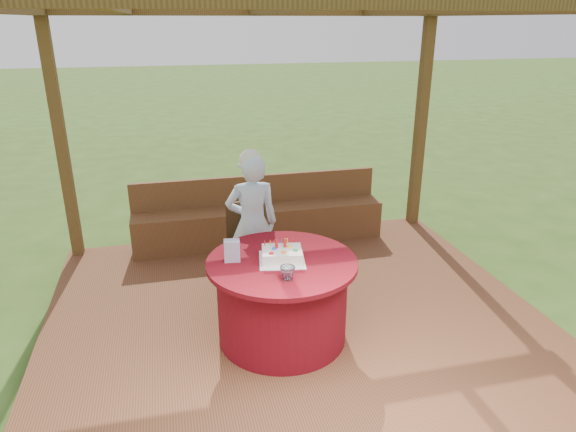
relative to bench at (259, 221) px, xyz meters
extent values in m
plane|color=#33541C|center=(0.00, -1.72, -0.38)|extent=(60.00, 60.00, 0.00)
cube|color=brown|center=(0.00, -1.72, -0.32)|extent=(4.50, 4.00, 0.12)
cube|color=brown|center=(-2.13, 0.16, 1.03)|extent=(0.12, 0.12, 2.60)
cube|color=brown|center=(2.13, 0.16, 1.03)|extent=(0.12, 0.12, 2.60)
cube|color=brown|center=(0.00, 0.16, 2.40)|extent=(4.50, 0.14, 0.12)
cube|color=brown|center=(2.13, -1.72, 2.40)|extent=(0.14, 4.00, 0.12)
cube|color=brown|center=(-1.30, -1.72, 2.40)|extent=(0.10, 3.70, 0.10)
cube|color=brown|center=(0.00, -1.72, 2.40)|extent=(0.10, 3.70, 0.10)
cube|color=brown|center=(1.30, -1.72, 2.40)|extent=(0.10, 3.70, 0.10)
cube|color=brown|center=(0.00, -0.02, -0.04)|extent=(3.00, 0.42, 0.45)
cube|color=brown|center=(0.00, 0.16, 0.36)|extent=(3.00, 0.06, 0.35)
cylinder|color=maroon|center=(-0.19, -2.05, 0.08)|extent=(1.08, 1.08, 0.69)
cylinder|color=maroon|center=(-0.19, -2.05, 0.44)|extent=(1.24, 1.24, 0.04)
cube|color=#3A2612|center=(-0.31, -1.09, 0.14)|extent=(0.42, 0.42, 0.05)
cylinder|color=#3A2612|center=(-0.48, -1.25, -0.06)|extent=(0.04, 0.04, 0.41)
cylinder|color=#3A2612|center=(-0.15, -1.26, -0.06)|extent=(0.04, 0.04, 0.41)
cylinder|color=#3A2612|center=(-0.47, -0.92, -0.06)|extent=(0.04, 0.04, 0.41)
cylinder|color=#3A2612|center=(-0.14, -0.94, -0.06)|extent=(0.04, 0.04, 0.41)
cube|color=#3A2612|center=(-0.30, -0.91, 0.37)|extent=(0.41, 0.06, 0.45)
imported|color=#A5CDF5|center=(-0.28, -1.14, 0.43)|extent=(0.51, 0.34, 1.40)
sphere|color=white|center=(-0.28, -1.14, 1.07)|extent=(0.21, 0.21, 0.21)
cube|color=white|center=(-0.19, -2.05, 0.47)|extent=(0.42, 0.42, 0.01)
cube|color=white|center=(-0.19, -2.05, 0.52)|extent=(0.36, 0.31, 0.09)
cylinder|color=red|center=(-0.23, -2.01, 0.60)|extent=(0.03, 0.03, 0.08)
cylinder|color=red|center=(-0.16, -2.01, 0.60)|extent=(0.03, 0.03, 0.08)
sphere|color=red|center=(-0.29, -2.11, 0.57)|extent=(0.04, 0.04, 0.04)
sphere|color=orange|center=(-0.19, -2.12, 0.57)|extent=(0.04, 0.04, 0.04)
sphere|color=green|center=(-0.09, -2.10, 0.57)|extent=(0.04, 0.04, 0.04)
sphere|color=blue|center=(-0.25, -2.03, 0.57)|extent=(0.04, 0.04, 0.04)
sphere|color=yellow|center=(-0.12, -2.02, 0.57)|extent=(0.04, 0.04, 0.04)
cube|color=#C57FAA|center=(-0.59, -1.97, 0.55)|extent=(0.14, 0.10, 0.18)
imported|color=white|center=(-0.23, -2.39, 0.52)|extent=(0.13, 0.13, 0.11)
camera|label=1|loc=(-1.04, -5.73, 2.30)|focal=32.00mm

